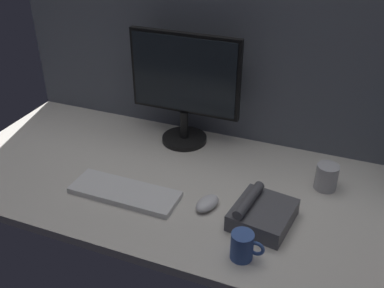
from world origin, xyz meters
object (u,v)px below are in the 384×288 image
at_px(mug_ceramic_blue, 243,246).
at_px(mug_steel, 326,177).
at_px(monitor, 185,84).
at_px(mouse, 207,203).
at_px(keyboard, 125,192).
at_px(desk_phone, 262,214).

bearing_deg(mug_ceramic_blue, mug_steel, 67.38).
bearing_deg(monitor, mouse, -58.26).
xyz_separation_m(mug_ceramic_blue, mug_steel, (0.17, 0.42, 0.00)).
relative_size(monitor, keyboard, 1.19).
bearing_deg(mug_steel, desk_phone, -122.71).
relative_size(keyboard, mug_ceramic_blue, 3.86).
height_order(monitor, mug_steel, monitor).
bearing_deg(desk_phone, mug_ceramic_blue, -94.39).
relative_size(keyboard, mug_steel, 4.08).
xyz_separation_m(monitor, mug_steel, (0.57, -0.13, -0.20)).
xyz_separation_m(keyboard, desk_phone, (0.46, 0.04, 0.02)).
bearing_deg(mug_ceramic_blue, keyboard, 163.56).
bearing_deg(mouse, monitor, 139.22).
relative_size(mug_steel, desk_phone, 0.43).
relative_size(mouse, mug_steel, 1.06).
bearing_deg(mouse, desk_phone, 16.35).
height_order(mouse, desk_phone, desk_phone).
bearing_deg(keyboard, mouse, 8.27).
bearing_deg(desk_phone, keyboard, -175.56).
height_order(monitor, keyboard, monitor).
height_order(keyboard, mug_steel, mug_steel).
xyz_separation_m(mug_ceramic_blue, desk_phone, (0.01, 0.17, -0.01)).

